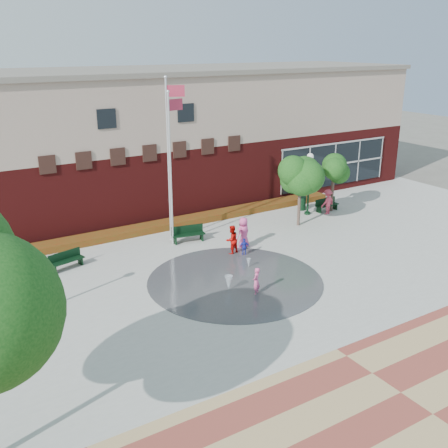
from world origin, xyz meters
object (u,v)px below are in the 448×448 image
flagpole_right (171,162)px  child_splash (256,281)px  trash_can (302,203)px  flagpole_left (169,152)px  bench_left (67,264)px

flagpole_right → child_splash: 8.62m
flagpole_right → child_splash: size_ratio=6.61×
flagpole_right → trash_can: 11.23m
flagpole_left → child_splash: (0.15, -8.26, -4.48)m
flagpole_left → trash_can: 11.10m
flagpole_left → bench_left: 8.04m
flagpole_right → bench_left: (-6.10, -0.25, -4.48)m
flagpole_left → bench_left: size_ratio=4.97×
bench_left → child_splash: (6.50, -7.32, 0.36)m
flagpole_left → trash_can: flagpole_left is taller
bench_left → trash_can: (16.42, 1.42, 0.20)m
flagpole_left → flagpole_right: 0.82m
bench_left → trash_can: bearing=-9.7°
bench_left → child_splash: bearing=-63.0°
flagpole_left → bench_left: bearing=-151.0°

